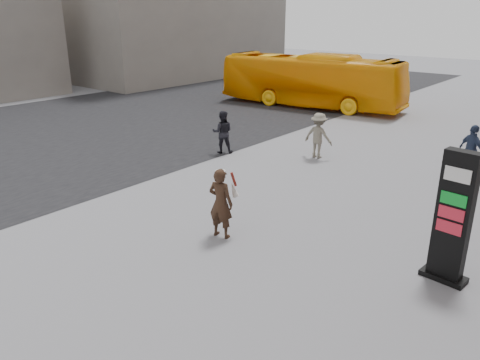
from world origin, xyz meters
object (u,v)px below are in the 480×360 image
Objects in this scene: bus at (311,81)px; pedestrian_c at (471,150)px; pedestrian_b at (318,136)px; woman at (221,202)px; info_pylon at (453,218)px; pedestrian_a at (223,132)px.

bus is 12.40m from pedestrian_c.
bus reaches higher than pedestrian_c.
pedestrian_b is 5.10m from pedestrian_c.
woman is 0.17× the size of bus.
info_pylon reaches higher than pedestrian_c.
info_pylon is at bearing 133.89° from pedestrian_c.
pedestrian_c is (4.87, 1.51, 0.01)m from pedestrian_b.
woman is 1.02× the size of pedestrian_c.
info_pylon is 1.63× the size of pedestrian_b.
pedestrian_a is (-4.72, 5.30, -0.08)m from woman.
pedestrian_b is at bearing 144.00° from info_pylon.
woman is 7.27m from pedestrian_b.
pedestrian_c is at bearing -129.68° from bus.
pedestrian_a is at bearing -58.49° from woman.
pedestrian_b is (-6.36, 5.61, -0.52)m from info_pylon.
bus reaches higher than woman.
woman is 16.93m from bus.
info_pylon is 18.25m from bus.
bus reaches higher than info_pylon.
pedestrian_b is (-1.59, 7.09, -0.05)m from woman.
pedestrian_a is (2.38, -10.06, -0.65)m from bus.
pedestrian_b is at bearing -152.95° from bus.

